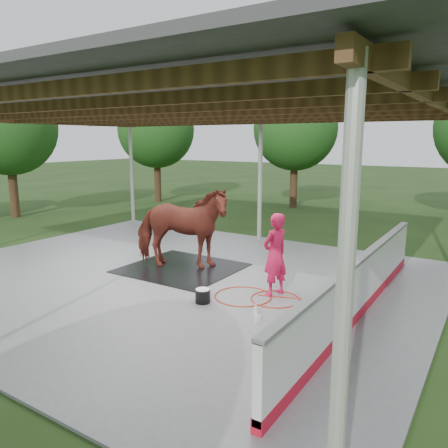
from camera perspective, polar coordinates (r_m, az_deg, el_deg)
The scene contains 12 objects.
ground at distance 10.75m, azimuth -7.34°, elevation -6.93°, with size 100.00×100.00×0.00m, color #1E3814.
concrete_slab at distance 10.75m, azimuth -7.34°, elevation -6.80°, with size 12.00×10.00×0.05m, color slate.
pavilion_structure at distance 10.26m, azimuth -7.90°, elevation 14.65°, with size 12.60×10.60×4.05m.
dasher_board at distance 8.51m, azimuth 17.34°, elevation -8.01°, with size 0.16×8.00×1.15m.
tree_belt at distance 10.77m, azimuth -3.43°, elevation 13.61°, with size 28.00×28.00×5.80m.
rubber_mat at distance 11.26m, azimuth -5.55°, elevation -5.74°, with size 2.73×2.56×0.02m, color black.
horse at distance 11.01m, azimuth -5.65°, elevation -0.51°, with size 1.12×2.46×2.07m, color maroon.
handler at distance 9.19m, azimuth 6.68°, elevation -3.98°, with size 0.64×0.42×1.76m, color #C11440.
wash_bucket at distance 8.92m, azimuth -2.79°, elevation -9.32°, with size 0.31×0.31×0.29m.
soap_bottle_a at distance 8.27m, azimuth 4.20°, elevation -11.16°, with size 0.10×0.10×0.26m, color silver.
soap_bottle_b at distance 8.05m, azimuth 4.39°, elevation -12.02°, with size 0.09×0.09×0.20m, color #338CD8.
hose_coil at distance 9.23m, azimuth 4.31°, elevation -9.51°, with size 2.32×1.33×0.02m.
Camera 1 is at (6.61, -7.82, 3.29)m, focal length 35.00 mm.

